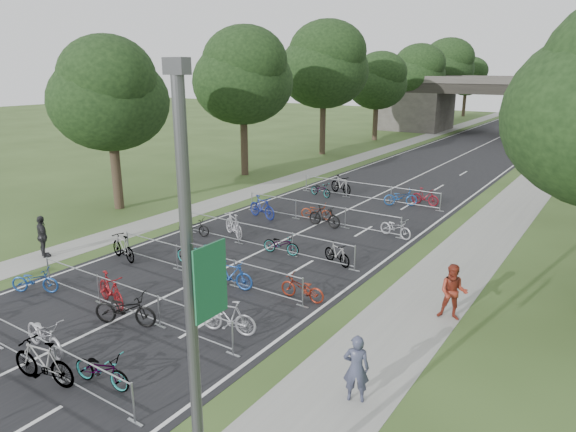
% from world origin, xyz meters
% --- Properties ---
extents(road, '(11.00, 140.00, 0.01)m').
position_xyz_m(road, '(0.00, 50.00, 0.01)').
color(road, black).
rests_on(road, ground).
extents(sidewalk_right, '(3.00, 140.00, 0.01)m').
position_xyz_m(sidewalk_right, '(8.00, 50.00, 0.01)').
color(sidewalk_right, gray).
rests_on(sidewalk_right, ground).
extents(sidewalk_left, '(2.00, 140.00, 0.01)m').
position_xyz_m(sidewalk_left, '(-7.50, 50.00, 0.01)').
color(sidewalk_left, gray).
rests_on(sidewalk_left, ground).
extents(lane_markings, '(0.12, 140.00, 0.00)m').
position_xyz_m(lane_markings, '(0.00, 50.00, 0.00)').
color(lane_markings, silver).
rests_on(lane_markings, ground).
extents(overpass_bridge, '(31.00, 8.00, 7.05)m').
position_xyz_m(overpass_bridge, '(0.00, 65.00, 3.53)').
color(overpass_bridge, '#403C39').
rests_on(overpass_bridge, ground).
extents(lamppost, '(0.61, 0.65, 8.21)m').
position_xyz_m(lamppost, '(8.33, 2.00, 4.28)').
color(lamppost, '#4C4C51').
rests_on(lamppost, ground).
extents(tree_left_0, '(6.72, 6.72, 10.25)m').
position_xyz_m(tree_left_0, '(-11.39, 15.93, 6.49)').
color(tree_left_0, '#33261C').
rests_on(tree_left_0, ground).
extents(tree_left_1, '(7.56, 7.56, 11.53)m').
position_xyz_m(tree_left_1, '(-11.39, 27.93, 7.30)').
color(tree_left_1, '#33261C').
rests_on(tree_left_1, ground).
extents(tree_left_2, '(8.40, 8.40, 12.81)m').
position_xyz_m(tree_left_2, '(-11.39, 39.93, 8.12)').
color(tree_left_2, '#33261C').
rests_on(tree_left_2, ground).
extents(tree_left_3, '(6.72, 6.72, 10.25)m').
position_xyz_m(tree_left_3, '(-11.39, 51.93, 6.49)').
color(tree_left_3, '#33261C').
rests_on(tree_left_3, ground).
extents(tree_left_4, '(7.56, 7.56, 11.53)m').
position_xyz_m(tree_left_4, '(-11.39, 63.93, 7.30)').
color(tree_left_4, '#33261C').
rests_on(tree_left_4, ground).
extents(tree_left_5, '(8.40, 8.40, 12.81)m').
position_xyz_m(tree_left_5, '(-11.39, 75.93, 8.12)').
color(tree_left_5, '#33261C').
rests_on(tree_left_5, ground).
extents(tree_left_6, '(6.72, 6.72, 10.25)m').
position_xyz_m(tree_left_6, '(-11.39, 87.93, 6.49)').
color(tree_left_6, '#33261C').
rests_on(tree_left_6, ground).
extents(barrier_row_1, '(9.70, 0.08, 1.10)m').
position_xyz_m(barrier_row_1, '(0.00, 3.60, 0.55)').
color(barrier_row_1, '#9DA0A4').
rests_on(barrier_row_1, ground).
extents(barrier_row_2, '(9.70, 0.08, 1.10)m').
position_xyz_m(barrier_row_2, '(0.00, 7.20, 0.55)').
color(barrier_row_2, '#9DA0A4').
rests_on(barrier_row_2, ground).
extents(barrier_row_3, '(9.70, 0.08, 1.10)m').
position_xyz_m(barrier_row_3, '(0.00, 11.00, 0.55)').
color(barrier_row_3, '#9DA0A4').
rests_on(barrier_row_3, ground).
extents(barrier_row_4, '(9.70, 0.08, 1.10)m').
position_xyz_m(barrier_row_4, '(0.00, 15.00, 0.55)').
color(barrier_row_4, '#9DA0A4').
rests_on(barrier_row_4, ground).
extents(barrier_row_5, '(9.70, 0.08, 1.10)m').
position_xyz_m(barrier_row_5, '(0.00, 20.00, 0.55)').
color(barrier_row_5, '#9DA0A4').
rests_on(barrier_row_5, ground).
extents(barrier_row_6, '(9.70, 0.08, 1.10)m').
position_xyz_m(barrier_row_6, '(0.00, 26.00, 0.55)').
color(barrier_row_6, '#9DA0A4').
rests_on(barrier_row_6, ground).
extents(bike_5, '(2.15, 0.95, 1.10)m').
position_xyz_m(bike_5, '(-0.08, 4.26, 0.55)').
color(bike_5, '#AEACB4').
rests_on(bike_5, ground).
extents(bike_6, '(2.15, 0.97, 1.25)m').
position_xyz_m(bike_6, '(1.34, 3.36, 0.62)').
color(bike_6, '#9DA0A4').
rests_on(bike_6, ground).
extents(bike_7, '(1.92, 0.89, 0.97)m').
position_xyz_m(bike_7, '(2.72, 4.13, 0.49)').
color(bike_7, '#9DA0A4').
rests_on(bike_7, ground).
extents(bike_8, '(1.86, 1.43, 0.94)m').
position_xyz_m(bike_8, '(-4.30, 6.46, 0.47)').
color(bike_8, '#1A448F').
rests_on(bike_8, ground).
extents(bike_9, '(2.07, 1.05, 1.20)m').
position_xyz_m(bike_9, '(-1.02, 7.32, 0.60)').
color(bike_9, maroon).
rests_on(bike_9, ground).
extents(bike_10, '(2.27, 1.49, 1.13)m').
position_xyz_m(bike_10, '(0.54, 6.67, 0.56)').
color(bike_10, black).
rests_on(bike_10, ground).
extents(bike_11, '(1.98, 0.97, 1.15)m').
position_xyz_m(bike_11, '(3.67, 8.11, 0.57)').
color(bike_11, '#9D9EA5').
rests_on(bike_11, ground).
extents(bike_12, '(1.99, 0.95, 1.15)m').
position_xyz_m(bike_12, '(-4.30, 10.50, 0.58)').
color(bike_12, '#9DA0A4').
rests_on(bike_12, ground).
extents(bike_13, '(1.90, 0.77, 0.98)m').
position_xyz_m(bike_13, '(-1.30, 11.64, 0.49)').
color(bike_13, '#9DA0A4').
rests_on(bike_13, ground).
extents(bike_14, '(1.91, 0.88, 1.11)m').
position_xyz_m(bike_14, '(1.52, 10.78, 0.55)').
color(bike_14, '#1A4291').
rests_on(bike_14, ground).
extents(bike_15, '(1.78, 0.68, 0.92)m').
position_xyz_m(bike_15, '(4.30, 11.43, 0.46)').
color(bike_15, maroon).
rests_on(bike_15, ground).
extents(bike_16, '(1.82, 0.97, 0.91)m').
position_xyz_m(bike_16, '(-4.15, 14.69, 0.45)').
color(bike_16, black).
rests_on(bike_16, ground).
extents(bike_17, '(2.06, 1.46, 1.22)m').
position_xyz_m(bike_17, '(-2.34, 15.62, 0.61)').
color(bike_17, '#BBB9C2').
rests_on(bike_17, ground).
extents(bike_18, '(1.83, 0.82, 0.93)m').
position_xyz_m(bike_18, '(0.98, 14.92, 0.46)').
color(bike_18, '#9DA0A4').
rests_on(bike_18, ground).
extents(bike_19, '(1.67, 1.01, 0.97)m').
position_xyz_m(bike_19, '(3.66, 15.20, 0.48)').
color(bike_19, '#9DA0A4').
rests_on(bike_19, ground).
extents(bike_20, '(2.16, 1.05, 1.25)m').
position_xyz_m(bike_20, '(-3.16, 19.04, 0.63)').
color(bike_20, navy).
rests_on(bike_20, ground).
extents(bike_21, '(1.85, 1.08, 0.92)m').
position_xyz_m(bike_21, '(-0.54, 20.55, 0.46)').
color(bike_21, maroon).
rests_on(bike_21, ground).
extents(bike_22, '(1.92, 0.61, 1.14)m').
position_xyz_m(bike_22, '(0.53, 19.57, 0.57)').
color(bike_22, black).
rests_on(bike_22, ground).
extents(bike_23, '(1.95, 1.10, 0.97)m').
position_xyz_m(bike_23, '(4.30, 20.05, 0.48)').
color(bike_23, '#B0B0B8').
rests_on(bike_23, ground).
extents(bike_24, '(1.84, 1.05, 0.92)m').
position_xyz_m(bike_24, '(-2.97, 25.16, 0.46)').
color(bike_24, '#9DA0A4').
rests_on(bike_24, ground).
extents(bike_25, '(2.08, 1.30, 1.21)m').
position_xyz_m(bike_25, '(-2.25, 26.57, 0.61)').
color(bike_25, '#9DA0A4').
rests_on(bike_25, ground).
extents(bike_26, '(2.08, 1.62, 1.05)m').
position_xyz_m(bike_26, '(2.20, 25.88, 0.53)').
color(bike_26, '#1C4E9B').
rests_on(bike_26, ground).
extents(bike_27, '(1.78, 0.63, 1.05)m').
position_xyz_m(bike_27, '(3.40, 26.82, 0.52)').
color(bike_27, maroon).
rests_on(bike_27, ground).
extents(pedestrian_a, '(0.78, 0.66, 1.80)m').
position_xyz_m(pedestrian_a, '(8.51, 7.29, 0.90)').
color(pedestrian_a, '#3A3E57').
rests_on(pedestrian_a, ground).
extents(pedestrian_b, '(1.06, 0.90, 1.91)m').
position_xyz_m(pedestrian_b, '(9.20, 12.99, 0.96)').
color(pedestrian_b, maroon).
rests_on(pedestrian_b, ground).
extents(pedestrian_c, '(1.19, 0.79, 1.88)m').
position_xyz_m(pedestrian_c, '(-7.51, 8.79, 0.94)').
color(pedestrian_c, '#272729').
rests_on(pedestrian_c, ground).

